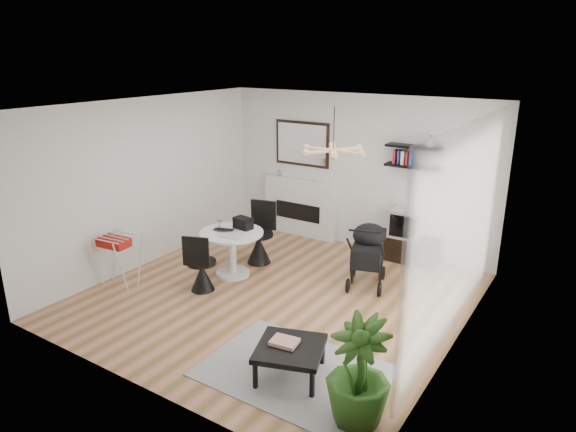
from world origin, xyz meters
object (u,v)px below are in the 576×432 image
Objects in this scene: dining_table at (232,247)px; drying_rack at (118,260)px; crt_tv at (407,223)px; fireplace at (300,200)px; tv_console at (405,248)px; coffee_table at (290,349)px; potted_plant at (358,372)px; stroller at (367,257)px.

drying_rack is (-1.18, -1.22, -0.06)m from dining_table.
crt_tv is 2.91m from dining_table.
crt_tv is (2.17, -0.14, -0.02)m from fireplace.
tv_console is 0.45m from crt_tv.
crt_tv reaches higher than dining_table.
crt_tv is 0.53× the size of dining_table.
coffee_table is 0.82× the size of potted_plant.
dining_table is (-2.06, -2.05, 0.26)m from tv_console.
stroller is at bearing 28.48° from drying_rack.
coffee_table is (0.29, -2.60, -0.11)m from stroller.
potted_plant is (4.29, -0.77, 0.13)m from drying_rack.
potted_plant is (3.10, -1.99, 0.07)m from dining_table.
fireplace is 4.55m from coffee_table.
drying_rack is 0.73× the size of potted_plant.
fireplace is 2.19m from dining_table.
drying_rack is at bearing 169.75° from potted_plant.
dining_table is (0.10, -2.18, -0.21)m from fireplace.
dining_table is at bearing -135.34° from crt_tv.
fireplace is at bearing 92.66° from dining_table.
fireplace reaches higher than potted_plant.
tv_console reaches higher than coffee_table.
crt_tv is 0.51× the size of stroller.
tv_console is at bearing 39.77° from drying_rack.
crt_tv is 0.59× the size of coffee_table.
stroller is (-0.15, -1.19, 0.23)m from tv_console.
dining_table is at bearing 40.40° from drying_rack.
tv_console is 1.29× the size of coffee_table.
fireplace is 2.21m from tv_console.
fireplace reaches higher than coffee_table.
drying_rack is at bearing -134.89° from crt_tv.
coffee_table is (0.12, -3.78, -0.33)m from crt_tv.
coffee_table is at bearing -101.19° from stroller.
potted_plant reaches higher than drying_rack.
coffee_table is at bearing -88.12° from crt_tv.
drying_rack is 0.89× the size of coffee_table.
tv_console is (2.16, -0.13, -0.47)m from fireplace.
potted_plant reaches higher than coffee_table.
fireplace is 4.10× the size of crt_tv.
tv_console is at bearing 92.04° from coffee_table.
tv_console is 1.22m from stroller.
drying_rack reaches higher than coffee_table.
coffee_table is at bearing -59.67° from fireplace.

